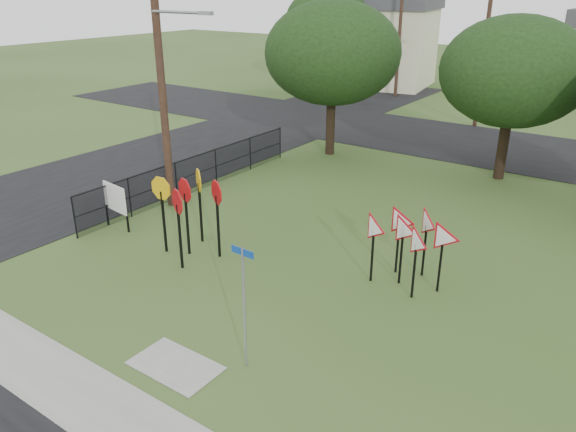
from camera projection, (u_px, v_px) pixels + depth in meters
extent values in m
plane|color=#314F1D|center=(244.00, 317.00, 14.26)|extent=(140.00, 140.00, 0.00)
cube|color=gray|center=(109.00, 412.00, 11.10)|extent=(30.00, 1.60, 0.02)
cube|color=black|center=(186.00, 152.00, 28.20)|extent=(8.00, 50.00, 0.02)
cube|color=black|center=(487.00, 146.00, 29.34)|extent=(60.00, 8.00, 0.02)
cube|color=gray|center=(175.00, 366.00, 12.45)|extent=(2.00, 1.20, 0.02)
cylinder|color=gray|center=(244.00, 310.00, 11.91)|extent=(0.06, 0.06, 2.89)
cube|color=navy|center=(242.00, 252.00, 11.39)|extent=(0.60, 0.06, 0.15)
cube|color=black|center=(187.00, 224.00, 17.26)|extent=(0.06, 0.06, 2.02)
cube|color=black|center=(218.00, 227.00, 17.08)|extent=(0.06, 0.06, 2.02)
cube|color=black|center=(180.00, 237.00, 16.38)|extent=(0.06, 0.06, 2.02)
cube|color=black|center=(164.00, 222.00, 17.41)|extent=(0.06, 0.06, 2.02)
cube|color=black|center=(201.00, 213.00, 18.11)|extent=(0.06, 0.06, 2.02)
cube|color=black|center=(372.00, 256.00, 15.73)|extent=(0.05, 0.05, 1.60)
cube|color=black|center=(401.00, 258.00, 15.62)|extent=(0.05, 0.05, 1.60)
cube|color=black|center=(414.00, 271.00, 14.88)|extent=(0.05, 0.05, 1.60)
cube|color=black|center=(397.00, 248.00, 16.21)|extent=(0.05, 0.05, 1.60)
cube|color=black|center=(424.00, 251.00, 16.03)|extent=(0.05, 0.05, 1.60)
cube|color=black|center=(440.00, 265.00, 15.18)|extent=(0.05, 0.05, 1.60)
cube|color=black|center=(107.00, 215.00, 19.60)|extent=(0.05, 0.05, 0.75)
cube|color=black|center=(128.00, 222.00, 19.02)|extent=(0.05, 0.05, 0.75)
cube|color=silver|center=(115.00, 198.00, 19.02)|extent=(1.28, 0.21, 0.97)
cylinder|color=#40291D|center=(161.00, 72.00, 19.64)|extent=(0.28, 0.28, 10.00)
cylinder|color=gray|center=(179.00, 12.00, 18.16)|extent=(2.40, 0.10, 0.10)
cube|color=gray|center=(206.00, 13.00, 17.51)|extent=(0.50, 0.18, 0.12)
cylinder|color=#40291D|center=(485.00, 48.00, 31.70)|extent=(0.24, 0.24, 9.00)
cylinder|color=#40291D|center=(400.00, 34.00, 40.49)|extent=(0.24, 0.24, 9.00)
cylinder|color=black|center=(74.00, 218.00, 18.41)|extent=(0.05, 0.05, 1.50)
cylinder|color=black|center=(130.00, 197.00, 20.15)|extent=(0.05, 0.05, 1.50)
cylinder|color=black|center=(176.00, 180.00, 21.88)|extent=(0.05, 0.05, 1.50)
cylinder|color=black|center=(216.00, 166.00, 23.61)|extent=(0.05, 0.05, 1.50)
cylinder|color=black|center=(250.00, 154.00, 25.35)|extent=(0.05, 0.05, 1.50)
cylinder|color=black|center=(280.00, 143.00, 27.08)|extent=(0.05, 0.05, 1.50)
cube|color=black|center=(196.00, 156.00, 22.47)|extent=(0.03, 11.50, 0.03)
cube|color=black|center=(197.00, 173.00, 22.75)|extent=(0.03, 11.50, 0.03)
cube|color=black|center=(197.00, 173.00, 22.75)|extent=(0.01, 11.50, 1.50)
cube|color=beige|center=(374.00, 47.00, 46.22)|extent=(10.08, 8.46, 6.00)
cube|color=#414146|center=(377.00, 1.00, 44.84)|extent=(10.58, 8.88, 1.20)
cylinder|color=black|center=(330.00, 128.00, 27.52)|extent=(0.44, 0.44, 2.62)
ellipsoid|color=black|center=(333.00, 53.00, 26.16)|extent=(6.40, 6.40, 4.80)
cylinder|color=black|center=(502.00, 151.00, 24.03)|extent=(0.44, 0.44, 2.45)
ellipsoid|color=black|center=(514.00, 72.00, 22.76)|extent=(6.00, 6.00, 4.50)
cylinder|color=black|center=(328.00, 71.00, 44.88)|extent=(0.44, 0.44, 2.80)
ellipsoid|color=black|center=(329.00, 21.00, 43.43)|extent=(6.80, 6.80, 5.10)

